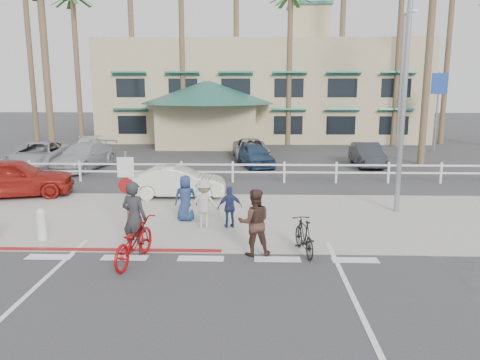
{
  "coord_description": "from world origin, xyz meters",
  "views": [
    {
      "loc": [
        1.36,
        -10.9,
        4.42
      ],
      "look_at": [
        0.94,
        3.65,
        1.5
      ],
      "focal_mm": 35.0,
      "sensor_mm": 36.0,
      "label": 1
    }
  ],
  "objects_px": {
    "bike_red": "(133,241)",
    "bike_black": "(304,236)",
    "car_red_compact": "(12,177)",
    "car_white_sedan": "(178,182)",
    "sign_post": "(127,191)"
  },
  "relations": [
    {
      "from": "car_white_sedan",
      "to": "car_red_compact",
      "type": "height_order",
      "value": "car_red_compact"
    },
    {
      "from": "bike_black",
      "to": "bike_red",
      "type": "bearing_deg",
      "value": -0.39
    },
    {
      "from": "car_red_compact",
      "to": "car_white_sedan",
      "type": "bearing_deg",
      "value": -104.78
    },
    {
      "from": "bike_red",
      "to": "bike_black",
      "type": "bearing_deg",
      "value": -160.23
    },
    {
      "from": "car_white_sedan",
      "to": "car_red_compact",
      "type": "relative_size",
      "value": 0.81
    },
    {
      "from": "sign_post",
      "to": "car_red_compact",
      "type": "xyz_separation_m",
      "value": [
        -6.1,
        5.16,
        -0.64
      ]
    },
    {
      "from": "bike_black",
      "to": "car_white_sedan",
      "type": "xyz_separation_m",
      "value": [
        -4.41,
        6.4,
        0.14
      ]
    },
    {
      "from": "sign_post",
      "to": "bike_red",
      "type": "distance_m",
      "value": 2.17
    },
    {
      "from": "sign_post",
      "to": "bike_black",
      "type": "relative_size",
      "value": 1.76
    },
    {
      "from": "bike_red",
      "to": "car_red_compact",
      "type": "distance_m",
      "value": 9.75
    },
    {
      "from": "bike_red",
      "to": "sign_post",
      "type": "bearing_deg",
      "value": -61.6
    },
    {
      "from": "sign_post",
      "to": "bike_black",
      "type": "bearing_deg",
      "value": -12.54
    },
    {
      "from": "bike_black",
      "to": "sign_post",
      "type": "bearing_deg",
      "value": -22.78
    },
    {
      "from": "sign_post",
      "to": "bike_black",
      "type": "height_order",
      "value": "sign_post"
    },
    {
      "from": "bike_black",
      "to": "car_red_compact",
      "type": "xyz_separation_m",
      "value": [
        -11.13,
        6.28,
        0.31
      ]
    }
  ]
}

